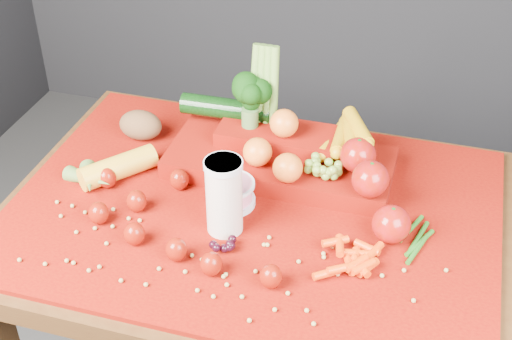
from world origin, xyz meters
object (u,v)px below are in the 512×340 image
(milk_glass, at_px, (224,194))
(yogurt_bowl, at_px, (232,192))
(table, at_px, (254,244))
(produce_mound, at_px, (291,151))

(milk_glass, xyz_separation_m, yogurt_bowl, (-0.01, 0.08, -0.06))
(table, relative_size, milk_glass, 6.40)
(milk_glass, relative_size, yogurt_bowl, 1.64)
(milk_glass, bearing_deg, table, 65.72)
(yogurt_bowl, bearing_deg, table, -0.84)
(milk_glass, height_order, yogurt_bowl, milk_glass)
(table, height_order, yogurt_bowl, yogurt_bowl)
(yogurt_bowl, relative_size, produce_mound, 0.18)
(table, distance_m, milk_glass, 0.22)
(table, xyz_separation_m, milk_glass, (-0.04, -0.08, 0.20))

